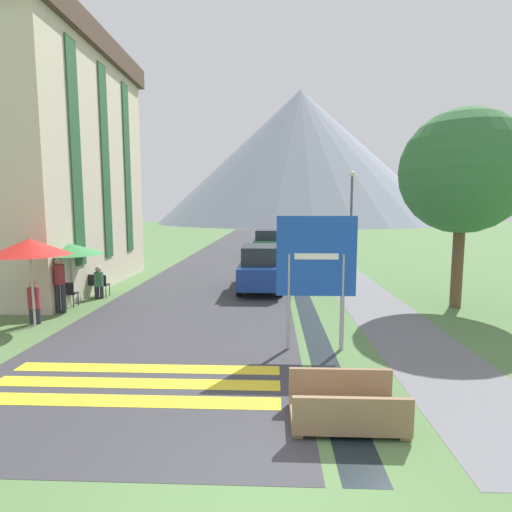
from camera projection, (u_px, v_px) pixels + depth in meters
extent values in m
plane|color=#517542|center=(271.00, 262.00, 24.59)|extent=(160.00, 160.00, 0.00)
cube|color=#38383D|center=(242.00, 247.00, 34.61)|extent=(6.40, 60.00, 0.01)
cube|color=slate|center=(313.00, 247.00, 34.37)|extent=(2.20, 60.00, 0.01)
cube|color=black|center=(285.00, 247.00, 34.47)|extent=(0.60, 60.00, 0.00)
cube|color=yellow|center=(123.00, 401.00, 6.85)|extent=(5.44, 0.44, 0.01)
cube|color=yellow|center=(136.00, 383.00, 7.55)|extent=(5.44, 0.44, 0.01)
cube|color=yellow|center=(148.00, 368.00, 8.24)|extent=(5.44, 0.44, 0.01)
cone|color=gray|center=(300.00, 157.00, 94.06)|extent=(66.34, 66.34, 30.75)
cube|color=beige|center=(43.00, 163.00, 16.42)|extent=(5.20, 9.11, 10.31)
cube|color=#4C382D|center=(35.00, 43.00, 15.86)|extent=(5.70, 9.61, 0.90)
cube|color=#285633|center=(76.00, 155.00, 13.83)|extent=(0.06, 0.70, 7.73)
cube|color=#285633|center=(105.00, 163.00, 16.31)|extent=(0.06, 0.70, 7.73)
cube|color=#285633|center=(127.00, 169.00, 18.80)|extent=(0.06, 0.70, 7.73)
cylinder|color=#9E9EA3|center=(289.00, 302.00, 9.28)|extent=(0.10, 0.10, 2.26)
cylinder|color=#9E9EA3|center=(342.00, 303.00, 9.23)|extent=(0.10, 0.10, 2.26)
cube|color=#1947B7|center=(316.00, 256.00, 9.11)|extent=(1.83, 0.05, 1.84)
cube|color=white|center=(316.00, 256.00, 9.08)|extent=(1.00, 0.02, 0.14)
cube|color=#846647|center=(345.00, 413.00, 6.17)|extent=(1.70, 1.10, 0.12)
cube|color=#846647|center=(352.00, 413.00, 5.63)|extent=(1.70, 0.08, 0.45)
cube|color=#846647|center=(340.00, 382.00, 6.64)|extent=(1.70, 0.08, 0.45)
cube|color=#846647|center=(295.00, 418.00, 6.21)|extent=(0.16, 0.99, 0.08)
cube|color=#846647|center=(395.00, 421.00, 6.15)|extent=(0.16, 0.99, 0.08)
cube|color=navy|center=(261.00, 272.00, 16.38)|extent=(1.65, 4.42, 0.84)
cube|color=#23282D|center=(261.00, 254.00, 16.07)|extent=(1.40, 2.43, 0.68)
cylinder|color=black|center=(244.00, 276.00, 17.82)|extent=(0.18, 0.60, 0.60)
cylinder|color=black|center=(279.00, 276.00, 17.76)|extent=(0.18, 0.60, 0.60)
cylinder|color=black|center=(239.00, 288.00, 15.10)|extent=(0.18, 0.60, 0.60)
cylinder|color=black|center=(280.00, 288.00, 15.04)|extent=(0.18, 0.60, 0.60)
cube|color=#28663D|center=(267.00, 245.00, 28.21)|extent=(1.85, 4.22, 0.84)
cube|color=#23282D|center=(267.00, 235.00, 27.91)|extent=(1.57, 2.32, 0.68)
cylinder|color=black|center=(255.00, 249.00, 29.59)|extent=(0.18, 0.60, 0.60)
cylinder|color=black|center=(279.00, 249.00, 29.52)|extent=(0.18, 0.60, 0.60)
cylinder|color=black|center=(254.00, 253.00, 27.00)|extent=(0.18, 0.60, 0.60)
cylinder|color=black|center=(280.00, 253.00, 26.93)|extent=(0.18, 0.60, 0.60)
cube|color=#232328|center=(92.00, 284.00, 15.10)|extent=(0.40, 0.40, 0.04)
cube|color=#232328|center=(90.00, 280.00, 14.89)|extent=(0.40, 0.04, 0.40)
cylinder|color=#232328|center=(90.00, 289.00, 15.30)|extent=(0.03, 0.03, 0.45)
cylinder|color=#232328|center=(99.00, 289.00, 15.29)|extent=(0.03, 0.03, 0.45)
cylinder|color=#232328|center=(86.00, 291.00, 14.96)|extent=(0.03, 0.03, 0.45)
cylinder|color=#232328|center=(95.00, 291.00, 14.95)|extent=(0.03, 0.03, 0.45)
cube|color=#232328|center=(103.00, 285.00, 14.98)|extent=(0.40, 0.40, 0.04)
cube|color=#232328|center=(101.00, 280.00, 14.78)|extent=(0.40, 0.04, 0.40)
cylinder|color=#232328|center=(101.00, 290.00, 15.18)|extent=(0.03, 0.03, 0.45)
cylinder|color=#232328|center=(110.00, 290.00, 15.17)|extent=(0.03, 0.03, 0.45)
cylinder|color=#232328|center=(97.00, 292.00, 14.84)|extent=(0.03, 0.03, 0.45)
cylinder|color=#232328|center=(106.00, 292.00, 14.83)|extent=(0.03, 0.03, 0.45)
cube|color=#232328|center=(70.00, 293.00, 13.46)|extent=(0.40, 0.40, 0.04)
cube|color=#232328|center=(67.00, 289.00, 13.26)|extent=(0.40, 0.04, 0.40)
cylinder|color=#232328|center=(68.00, 299.00, 13.66)|extent=(0.03, 0.03, 0.45)
cylinder|color=#232328|center=(78.00, 299.00, 13.65)|extent=(0.03, 0.03, 0.45)
cylinder|color=#232328|center=(63.00, 301.00, 13.33)|extent=(0.03, 0.03, 0.45)
cylinder|color=#232328|center=(73.00, 301.00, 13.31)|extent=(0.03, 0.03, 0.45)
cylinder|color=#B7B2A8|center=(32.00, 285.00, 11.07)|extent=(0.06, 0.06, 2.35)
cone|color=red|center=(30.00, 247.00, 10.94)|extent=(2.12, 2.12, 0.46)
cylinder|color=#B7B2A8|center=(72.00, 276.00, 13.57)|extent=(0.06, 0.06, 2.04)
cone|color=#338442|center=(71.00, 249.00, 13.46)|extent=(2.15, 2.15, 0.37)
cylinder|color=#282833|center=(32.00, 316.00, 11.44)|extent=(0.14, 0.14, 0.46)
cylinder|color=#282833|center=(38.00, 316.00, 11.44)|extent=(0.14, 0.14, 0.46)
cylinder|color=maroon|center=(34.00, 298.00, 11.38)|extent=(0.32, 0.32, 0.60)
sphere|color=tan|center=(33.00, 284.00, 11.33)|extent=(0.22, 0.22, 0.22)
cylinder|color=#282833|center=(58.00, 298.00, 12.63)|extent=(0.14, 0.14, 0.93)
cylinder|color=#282833|center=(63.00, 299.00, 12.62)|extent=(0.14, 0.14, 0.93)
cylinder|color=maroon|center=(59.00, 275.00, 12.54)|extent=(0.32, 0.32, 0.61)
sphere|color=#9E755B|center=(58.00, 262.00, 12.49)|extent=(0.22, 0.22, 0.22)
cylinder|color=#282833|center=(97.00, 292.00, 14.69)|extent=(0.14, 0.14, 0.46)
cylinder|color=#282833|center=(102.00, 292.00, 14.68)|extent=(0.14, 0.14, 0.46)
cylinder|color=#386B47|center=(99.00, 279.00, 14.63)|extent=(0.32, 0.32, 0.53)
sphere|color=tan|center=(98.00, 269.00, 14.58)|extent=(0.22, 0.22, 0.22)
cylinder|color=#515156|center=(351.00, 227.00, 19.28)|extent=(0.12, 0.12, 4.82)
sphere|color=silver|center=(352.00, 174.00, 18.98)|extent=(0.28, 0.28, 0.28)
cylinder|color=brown|center=(457.00, 266.00, 13.25)|extent=(0.36, 0.36, 2.78)
sphere|color=#336B38|center=(463.00, 172.00, 12.89)|extent=(4.00, 4.00, 4.00)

